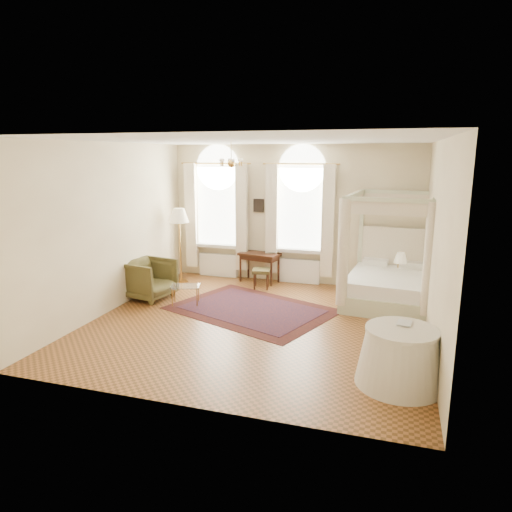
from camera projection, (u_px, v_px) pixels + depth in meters
The scene contains 18 objects.
ground at pixel (256, 323), 8.47m from camera, with size 6.00×6.00×0.00m, color brown.
room_walls at pixel (256, 217), 8.04m from camera, with size 6.00×6.00×6.00m.
window_left at pixel (217, 219), 11.37m from camera, with size 1.62×0.27×3.29m.
window_right at pixel (300, 223), 10.77m from camera, with size 1.62×0.27×3.29m.
chandelier at pixel (231, 162), 9.22m from camera, with size 0.51×0.45×0.50m.
wall_pictures at pixel (296, 205), 10.81m from camera, with size 2.54×0.03×0.39m.
canopy_bed at pixel (389, 280), 9.43m from camera, with size 1.93×2.28×2.30m.
nightstand at pixel (398, 283), 10.08m from camera, with size 0.38×0.35×0.55m, color #3A1C0F.
nightstand_lamp at pixel (401, 259), 9.98m from camera, with size 0.28×0.28×0.42m.
writing_desk at pixel (259, 257), 11.07m from camera, with size 1.05×0.70×0.73m.
laptop at pixel (271, 252), 11.09m from camera, with size 0.35×0.22×0.03m, color black.
stool at pixel (261, 272), 10.61m from camera, with size 0.47×0.47×0.46m.
armchair at pixel (149, 279), 9.85m from camera, with size 0.92×0.94×0.86m, color #443D1D.
coffee_table at pixel (185, 288), 9.46m from camera, with size 0.68×0.57×0.40m.
floor_lamp at pixel (179, 219), 10.92m from camera, with size 0.47×0.47×1.81m.
oriental_rug at pixel (252, 309), 9.20m from camera, with size 3.65×3.16×0.01m.
side_table at pixel (400, 357), 6.14m from camera, with size 1.18×1.18×0.80m.
book at pixel (397, 322), 6.25m from camera, with size 0.19×0.25×0.02m, color black.
Camera 1 is at (2.33, -7.65, 3.06)m, focal length 32.00 mm.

